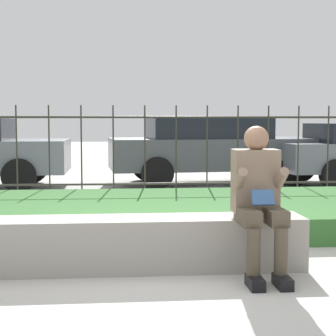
# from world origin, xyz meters

# --- Properties ---
(ground_plane) EXTENTS (60.00, 60.00, 0.00)m
(ground_plane) POSITION_xyz_m (0.00, 0.00, 0.00)
(ground_plane) COLOR #B2AFA8
(stone_bench) EXTENTS (3.16, 0.46, 0.46)m
(stone_bench) POSITION_xyz_m (-0.37, 0.00, 0.21)
(stone_bench) COLOR gray
(stone_bench) RESTS_ON ground_plane
(person_seated_reader) EXTENTS (0.42, 0.73, 1.26)m
(person_seated_reader) POSITION_xyz_m (0.75, -0.27, 0.69)
(person_seated_reader) COLOR black
(person_seated_reader) RESTS_ON ground_plane
(grass_berm) EXTENTS (8.43, 2.81, 0.29)m
(grass_berm) POSITION_xyz_m (0.00, 2.10, 0.15)
(grass_berm) COLOR #33662D
(grass_berm) RESTS_ON ground_plane
(iron_fence) EXTENTS (6.43, 0.03, 1.54)m
(iron_fence) POSITION_xyz_m (-0.00, 3.96, 0.81)
(iron_fence) COLOR #332D28
(iron_fence) RESTS_ON ground_plane
(car_parked_center) EXTENTS (4.49, 2.10, 1.36)m
(car_parked_center) POSITION_xyz_m (1.56, 6.69, 0.73)
(car_parked_center) COLOR #4C5156
(car_parked_center) RESTS_ON ground_plane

